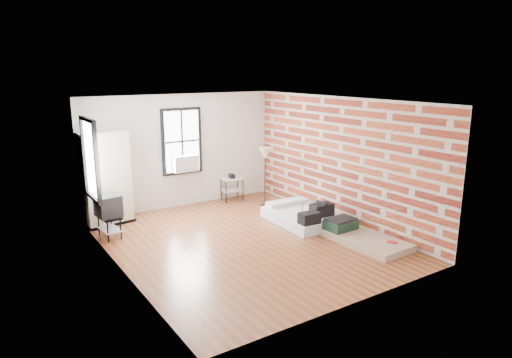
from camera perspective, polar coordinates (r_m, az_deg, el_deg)
ground at (r=9.28m, az=-1.30°, el=-7.79°), size 6.00×6.00×0.00m
room_shell at (r=9.22m, az=-1.32°, el=3.31°), size 5.02×6.02×2.80m
mattress_main at (r=10.41m, az=6.05°, el=-4.56°), size 1.35×1.78×0.55m
mattress_bare at (r=9.47m, az=12.87°, el=-6.98°), size 0.95×1.73×0.37m
wardrobe at (r=10.58m, az=-18.35°, el=0.06°), size 1.12×0.73×2.07m
side_table at (r=11.98m, az=-3.04°, el=-0.44°), size 0.59×0.50×0.71m
floor_lamp at (r=11.32m, az=1.15°, el=2.82°), size 0.32×0.32×1.49m
tv_stand at (r=9.77m, az=-17.98°, el=-3.39°), size 0.49×0.67×0.90m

